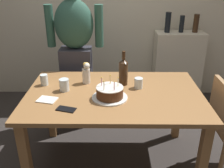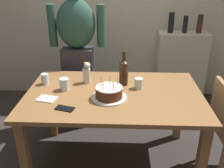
# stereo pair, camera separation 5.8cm
# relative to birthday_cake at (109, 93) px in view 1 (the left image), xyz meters

# --- Properties ---
(ground_plane) EXTENTS (10.00, 10.00, 0.00)m
(ground_plane) POSITION_rel_birthday_cake_xyz_m (0.04, 0.10, -0.79)
(ground_plane) COLOR #332D2B
(back_wall) EXTENTS (5.20, 0.10, 2.60)m
(back_wall) POSITION_rel_birthday_cake_xyz_m (0.04, 1.65, 0.51)
(back_wall) COLOR beige
(back_wall) RESTS_ON ground_plane
(dining_table) EXTENTS (1.50, 0.96, 0.74)m
(dining_table) POSITION_rel_birthday_cake_xyz_m (0.04, 0.10, -0.14)
(dining_table) COLOR olive
(dining_table) RESTS_ON ground_plane
(birthday_cake) EXTENTS (0.29, 0.29, 0.18)m
(birthday_cake) POSITION_rel_birthday_cake_xyz_m (0.00, 0.00, 0.00)
(birthday_cake) COLOR white
(birthday_cake) RESTS_ON dining_table
(water_glass_near) EXTENTS (0.07, 0.07, 0.10)m
(water_glass_near) POSITION_rel_birthday_cake_xyz_m (-0.60, 0.25, 0.00)
(water_glass_near) COLOR silver
(water_glass_near) RESTS_ON dining_table
(water_glass_far) EXTENTS (0.07, 0.07, 0.09)m
(water_glass_far) POSITION_rel_birthday_cake_xyz_m (0.25, 0.20, 0.00)
(water_glass_far) COLOR silver
(water_glass_far) RESTS_ON dining_table
(water_glass_side) EXTENTS (0.08, 0.08, 0.11)m
(water_glass_side) POSITION_rel_birthday_cake_xyz_m (-0.40, 0.14, 0.01)
(water_glass_side) COLOR silver
(water_glass_side) RESTS_ON dining_table
(wine_bottle) EXTENTS (0.08, 0.08, 0.32)m
(wine_bottle) POSITION_rel_birthday_cake_xyz_m (0.12, 0.28, 0.08)
(wine_bottle) COLOR #382314
(wine_bottle) RESTS_ON dining_table
(cell_phone) EXTENTS (0.16, 0.11, 0.01)m
(cell_phone) POSITION_rel_birthday_cake_xyz_m (-0.32, -0.19, -0.04)
(cell_phone) COLOR black
(cell_phone) RESTS_ON dining_table
(napkin_stack) EXTENTS (0.17, 0.14, 0.01)m
(napkin_stack) POSITION_rel_birthday_cake_xyz_m (-0.50, -0.04, -0.04)
(napkin_stack) COLOR white
(napkin_stack) RESTS_ON dining_table
(flower_vase) EXTENTS (0.07, 0.08, 0.20)m
(flower_vase) POSITION_rel_birthday_cake_xyz_m (-0.22, 0.30, 0.06)
(flower_vase) COLOR silver
(flower_vase) RESTS_ON dining_table
(person_man_bearded) EXTENTS (0.61, 0.27, 1.66)m
(person_man_bearded) POSITION_rel_birthday_cake_xyz_m (-0.39, 0.81, 0.09)
(person_man_bearded) COLOR #33333D
(person_man_bearded) RESTS_ON ground_plane
(shelf_cabinet) EXTENTS (0.63, 0.30, 1.21)m
(shelf_cabinet) POSITION_rel_birthday_cake_xyz_m (0.90, 1.43, -0.30)
(shelf_cabinet) COLOR beige
(shelf_cabinet) RESTS_ON ground_plane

